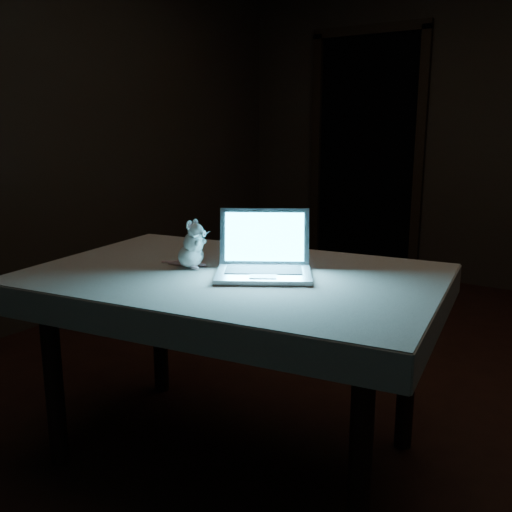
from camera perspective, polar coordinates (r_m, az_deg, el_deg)
The scene contains 8 objects.
floor at distance 2.82m, azimuth 10.64°, elevation -14.72°, with size 5.00×5.00×0.00m, color black.
back_wall at distance 4.91m, azimuth 23.25°, elevation 11.93°, with size 4.50×0.04×2.60m, color black.
left_wall at distance 3.95m, azimuth -20.72°, elevation 12.15°, with size 0.04×5.00×2.60m, color black.
doorway at distance 5.24m, azimuth 10.98°, elevation 10.15°, with size 1.06×0.36×2.13m, color black, non-canonical shape.
table at distance 2.27m, azimuth -2.13°, elevation -11.03°, with size 1.40×0.90×0.75m, color black, non-canonical shape.
tablecloth at distance 2.19m, azimuth -4.15°, elevation -2.83°, with size 1.51×1.01×0.11m, color #B9A99A, non-canonical shape.
laptop at distance 2.05m, azimuth 0.76°, elevation 1.05°, with size 0.34×0.30×0.23m, color #A8A8AD, non-canonical shape.
plush_mouse at distance 2.21m, azimuth -6.58°, elevation 1.21°, with size 0.14×0.14×0.19m, color white, non-canonical shape.
Camera 1 is at (0.95, -2.32, 1.30)m, focal length 40.00 mm.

